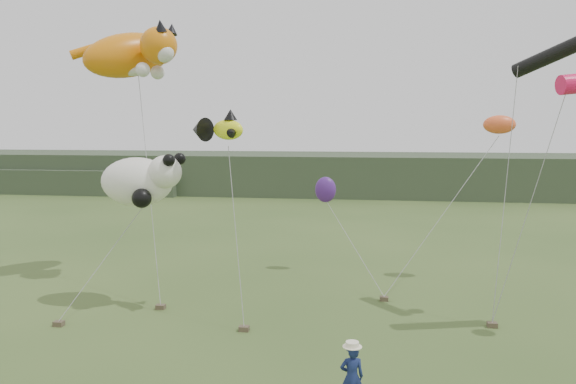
% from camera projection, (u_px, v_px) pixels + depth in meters
% --- Properties ---
extents(headland, '(90.00, 13.00, 4.00)m').
position_uv_depth(headland, '(327.00, 174.00, 58.61)').
color(headland, '#2D3D28').
rests_on(headland, ground).
extents(festival_attendant, '(0.66, 0.50, 1.61)m').
position_uv_depth(festival_attendant, '(352.00, 377.00, 13.65)').
color(festival_attendant, '#14204E').
rests_on(festival_attendant, ground).
extents(sandbag_anchors, '(15.17, 4.74, 0.17)m').
position_uv_depth(sandbag_anchors, '(269.00, 316.00, 20.22)').
color(sandbag_anchors, brown).
rests_on(sandbag_anchors, ground).
extents(cat_kite, '(5.67, 4.72, 2.77)m').
position_uv_depth(cat_kite, '(135.00, 54.00, 24.83)').
color(cat_kite, orange).
rests_on(cat_kite, ground).
extents(fish_kite, '(2.43, 1.60, 1.17)m').
position_uv_depth(fish_kite, '(217.00, 129.00, 20.32)').
color(fish_kite, '#F4FF1A').
rests_on(fish_kite, ground).
extents(panda_kite, '(3.29, 2.13, 2.04)m').
position_uv_depth(panda_kite, '(141.00, 181.00, 21.31)').
color(panda_kite, white).
rests_on(panda_kite, ground).
extents(misc_kites, '(8.84, 1.32, 4.07)m').
position_uv_depth(misc_kites, '(415.00, 156.00, 25.47)').
color(misc_kites, '#FA5E2C').
rests_on(misc_kites, ground).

